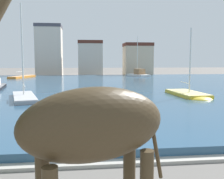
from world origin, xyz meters
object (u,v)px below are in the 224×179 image
at_px(giraffe_statue, 83,134).
at_px(sailboat_white, 137,75).
at_px(sailboat_orange, 24,77).
at_px(sailboat_grey, 24,98).
at_px(sailboat_yellow, 190,96).

relative_size(giraffe_statue, sailboat_white, 0.60).
bearing_deg(sailboat_orange, sailboat_grey, -78.23).
distance_m(sailboat_orange, sailboat_grey, 31.35).
xyz_separation_m(sailboat_white, sailboat_grey, (-17.17, -33.00, -0.23)).
xyz_separation_m(sailboat_orange, sailboat_white, (23.56, 2.31, 0.23)).
distance_m(giraffe_statue, sailboat_yellow, 22.22).
bearing_deg(sailboat_grey, sailboat_orange, 101.77).
height_order(sailboat_white, sailboat_yellow, sailboat_white).
height_order(sailboat_orange, sailboat_yellow, sailboat_orange).
bearing_deg(sailboat_white, sailboat_yellow, -93.82).
bearing_deg(sailboat_grey, giraffe_statue, -75.91).
bearing_deg(sailboat_grey, sailboat_yellow, -1.61).
distance_m(sailboat_grey, sailboat_yellow, 14.94).
bearing_deg(giraffe_statue, sailboat_grey, 104.09).
relative_size(giraffe_statue, sailboat_orange, 0.58).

